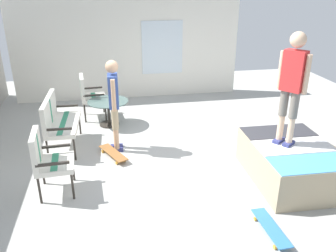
% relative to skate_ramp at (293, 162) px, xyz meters
% --- Properties ---
extents(ground_plane, '(12.00, 12.00, 0.10)m').
position_rel_skate_ramp_xyz_m(ground_plane, '(1.06, 1.78, -0.36)').
color(ground_plane, '#A8A8A3').
extents(house_facade, '(0.23, 6.00, 2.72)m').
position_rel_skate_ramp_xyz_m(house_facade, '(4.86, 2.27, 1.05)').
color(house_facade, white).
rests_on(house_facade, ground_plane).
extents(skate_ramp, '(1.74, 2.10, 0.61)m').
position_rel_skate_ramp_xyz_m(skate_ramp, '(0.00, 0.00, 0.00)').
color(skate_ramp, tan).
rests_on(skate_ramp, ground_plane).
extents(patio_bench, '(1.27, 0.59, 1.02)m').
position_rel_skate_ramp_xyz_m(patio_bench, '(1.89, 3.89, 0.31)').
color(patio_bench, '#2D2823').
rests_on(patio_bench, ground_plane).
extents(patio_chair_near_house, '(0.66, 0.60, 1.02)m').
position_rel_skate_ramp_xyz_m(patio_chair_near_house, '(3.40, 3.35, 0.31)').
color(patio_chair_near_house, '#2D2823').
rests_on(patio_chair_near_house, ground_plane).
extents(patio_chair_by_wall, '(0.65, 0.58, 1.02)m').
position_rel_skate_ramp_xyz_m(patio_chair_by_wall, '(0.30, 3.88, 0.31)').
color(patio_chair_by_wall, '#2D2823').
rests_on(patio_chair_by_wall, ground_plane).
extents(patio_table, '(0.90, 0.90, 0.57)m').
position_rel_skate_ramp_xyz_m(patio_table, '(2.86, 2.91, 0.10)').
color(patio_table, '#2D2823').
rests_on(patio_table, ground_plane).
extents(person_watching, '(0.48, 0.25, 1.75)m').
position_rel_skate_ramp_xyz_m(person_watching, '(1.61, 2.80, 0.72)').
color(person_watching, navy).
rests_on(person_watching, ground_plane).
extents(person_skater, '(0.40, 0.36, 1.77)m').
position_rel_skate_ramp_xyz_m(person_skater, '(0.11, 0.16, 1.35)').
color(person_skater, navy).
rests_on(person_skater, skate_ramp).
extents(skateboard_by_bench, '(0.81, 0.53, 0.10)m').
position_rel_skate_ramp_xyz_m(skateboard_by_bench, '(1.29, 2.88, -0.22)').
color(skateboard_by_bench, brown).
rests_on(skateboard_by_bench, ground_plane).
extents(skateboard_spare, '(0.81, 0.22, 0.10)m').
position_rel_skate_ramp_xyz_m(skateboard_spare, '(-1.20, 0.93, -0.22)').
color(skateboard_spare, '#3372B2').
rests_on(skateboard_spare, ground_plane).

